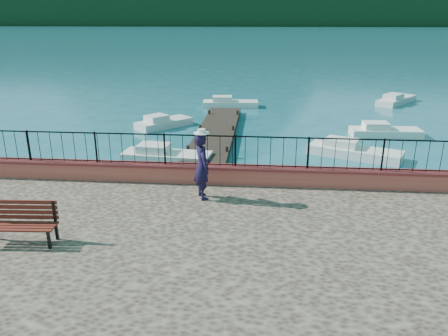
% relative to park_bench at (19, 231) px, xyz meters
% --- Properties ---
extents(ground, '(2000.00, 2000.00, 0.00)m').
position_rel_park_bench_xyz_m(ground, '(5.01, 0.52, -1.49)').
color(ground, '#19596B').
rests_on(ground, ground).
extents(parapet, '(28.00, 0.46, 0.58)m').
position_rel_park_bench_xyz_m(parapet, '(5.01, 4.22, -0.00)').
color(parapet, '#CD5A4A').
rests_on(parapet, promenade).
extents(railing, '(27.00, 0.05, 0.95)m').
position_rel_park_bench_xyz_m(railing, '(5.01, 4.22, 0.76)').
color(railing, black).
rests_on(railing, parapet).
extents(dock, '(2.00, 16.00, 0.30)m').
position_rel_park_bench_xyz_m(dock, '(3.01, 12.52, -1.34)').
color(dock, '#2D231C').
rests_on(dock, ground).
extents(far_forest, '(900.00, 60.00, 18.00)m').
position_rel_park_bench_xyz_m(far_forest, '(5.01, 300.52, 7.51)').
color(far_forest, black).
rests_on(far_forest, ground).
extents(park_bench, '(1.78, 0.68, 0.97)m').
position_rel_park_bench_xyz_m(park_bench, '(0.00, 0.00, 0.00)').
color(park_bench, black).
rests_on(park_bench, promenade).
extents(person, '(0.71, 0.83, 1.91)m').
position_rel_park_bench_xyz_m(person, '(3.84, 3.02, 0.66)').
color(person, black).
rests_on(person, promenade).
extents(hat, '(0.44, 0.44, 0.12)m').
position_rel_park_bench_xyz_m(hat, '(3.84, 3.02, 1.68)').
color(hat, white).
rests_on(hat, person).
extents(boat_0, '(4.03, 1.66, 0.80)m').
position_rel_park_bench_xyz_m(boat_0, '(1.29, 9.73, -1.09)').
color(boat_0, silver).
rests_on(boat_0, ground).
extents(boat_1, '(4.35, 2.89, 0.80)m').
position_rel_park_bench_xyz_m(boat_1, '(9.79, 11.21, -1.09)').
color(boat_1, white).
rests_on(boat_1, ground).
extents(boat_2, '(3.72, 1.42, 0.80)m').
position_rel_park_bench_xyz_m(boat_2, '(12.15, 15.06, -1.09)').
color(boat_2, white).
rests_on(boat_2, ground).
extents(boat_3, '(3.20, 3.32, 0.80)m').
position_rel_park_bench_xyz_m(boat_3, '(-0.26, 16.08, -1.09)').
color(boat_3, silver).
rests_on(boat_3, ground).
extents(boat_4, '(4.01, 1.63, 0.80)m').
position_rel_park_bench_xyz_m(boat_4, '(3.17, 22.40, -1.09)').
color(boat_4, silver).
rests_on(boat_4, ground).
extents(boat_5, '(3.70, 4.23, 0.80)m').
position_rel_park_bench_xyz_m(boat_5, '(15.43, 24.94, -1.09)').
color(boat_5, silver).
rests_on(boat_5, ground).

